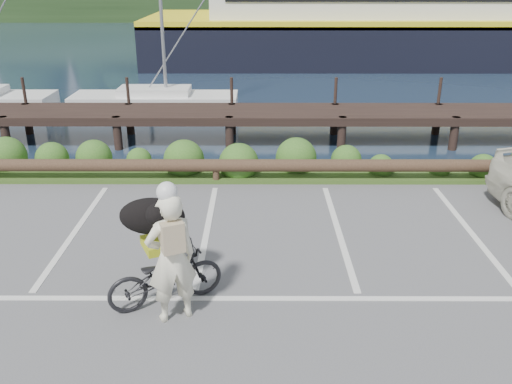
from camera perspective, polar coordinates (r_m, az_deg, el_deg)
ground at (r=9.05m, az=-6.29°, el=-9.69°), size 72.00×72.00×0.00m
harbor_backdrop at (r=86.27m, az=-0.25°, el=19.11°), size 170.00×160.00×30.00m
vegetation_strip at (r=13.79m, az=-4.00°, el=2.21°), size 34.00×1.60×0.10m
log_rail at (r=13.16m, az=-4.20°, el=0.96°), size 32.00×0.30×0.60m
bicycle at (r=8.43m, az=-9.51°, el=-8.74°), size 1.88×1.31×0.94m
cyclist at (r=7.82m, az=-8.91°, el=-6.89°), size 0.86×0.74×1.99m
dog at (r=8.57m, az=-10.87°, el=-2.51°), size 0.89×1.14×0.59m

